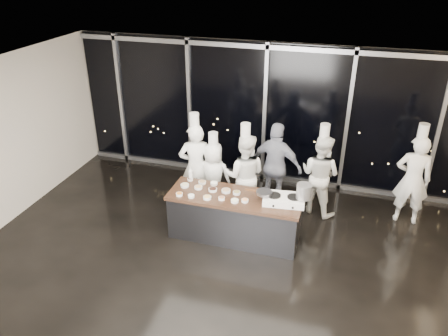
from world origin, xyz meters
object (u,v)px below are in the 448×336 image
Objects in this scene: demo_counter at (235,216)px; chef_left at (214,176)px; chef_far_left at (196,166)px; frying_pan at (264,192)px; chef_side at (413,179)px; chef_right at (320,174)px; stock_pot at (304,191)px; guest at (276,166)px; stove at (284,199)px; chef_center at (245,175)px.

demo_counter is 1.15m from chef_left.
frying_pan is at bearing 130.00° from chef_far_left.
chef_side is at bearing 166.96° from chef_far_left.
chef_far_left is 0.42m from chef_left.
chef_right reaches higher than frying_pan.
chef_side is (4.22, 0.70, -0.00)m from chef_far_left.
stock_pot is (1.23, 0.06, 0.72)m from demo_counter.
guest is (1.57, 0.51, -0.02)m from chef_far_left.
chef_left is 0.89× the size of chef_right.
guest reaches higher than frying_pan.
stove is at bearing 135.34° from chef_far_left.
chef_left is at bearing 138.15° from frying_pan.
stove is 0.37× the size of chef_far_left.
stove is at bearing 93.31° from chef_right.
frying_pan is 3.04m from chef_side.
frying_pan is 1.35m from guest.
chef_side is (2.27, 1.50, -0.02)m from stove.
chef_far_left reaches higher than chef_side.
chef_center is (-0.93, 0.84, -0.07)m from stove.
chef_far_left reaches higher than chef_center.
chef_far_left is 1.22× the size of chef_left.
frying_pan is at bearing 115.77° from chef_center.
chef_center reaches higher than frying_pan.
stock_pot is at bearing -2.10° from stove.
demo_counter is at bearing 68.62° from chef_right.
frying_pan is 1.64m from chef_right.
chef_left is 0.87× the size of chef_center.
chef_side is at bearing -150.75° from chef_right.
chef_right reaches higher than stove.
chef_right is 0.93× the size of chef_side.
demo_counter is at bearing 175.72° from stove.
chef_right reaches higher than demo_counter.
chef_side is at bearing -165.36° from guest.
chef_right is at bearing 62.66° from stove.
stove is 0.39× the size of chef_center.
chef_center reaches higher than stove.
demo_counter is at bearing 173.51° from frying_pan.
chef_center is 1.06× the size of guest.
chef_left is at bearing 163.55° from chef_far_left.
guest is (0.51, 1.34, 0.48)m from demo_counter.
guest is (-0.72, 1.28, -0.24)m from stock_pot.
guest reaches higher than stock_pot.
demo_counter is 1.51m from guest.
frying_pan is (-0.36, -0.03, 0.10)m from stove.
frying_pan reaches higher than stove.
frying_pan reaches higher than demo_counter.
stove is 1.50× the size of frying_pan.
chef_right is at bearing 82.32° from stock_pot.
chef_center is 1.02× the size of chef_right.
stock_pot is 0.14× the size of guest.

